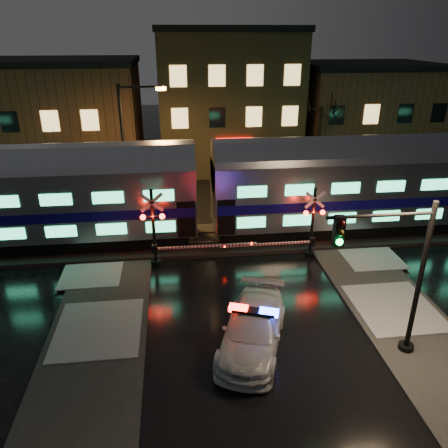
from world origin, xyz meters
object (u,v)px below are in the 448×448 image
at_px(police_car, 253,329).
at_px(crossing_signal_right, 306,231).
at_px(streetlight, 128,145).
at_px(crossing_signal_left, 161,236).
at_px(traffic_light, 395,280).

bearing_deg(police_car, crossing_signal_right, 78.73).
height_order(police_car, streetlight, streetlight).
bearing_deg(crossing_signal_right, crossing_signal_left, 179.96).
distance_m(police_car, streetlight, 15.32).
bearing_deg(traffic_light, crossing_signal_left, 133.32).
height_order(crossing_signal_left, traffic_light, traffic_light).
bearing_deg(crossing_signal_left, streetlight, 105.97).
bearing_deg(traffic_light, streetlight, 121.96).
height_order(police_car, crossing_signal_right, crossing_signal_right).
distance_m(crossing_signal_left, streetlight, 7.68).
relative_size(crossing_signal_right, traffic_light, 0.91).
distance_m(traffic_light, streetlight, 18.14).
distance_m(crossing_signal_right, crossing_signal_left, 7.76).
bearing_deg(police_car, streetlight, 131.57).
relative_size(crossing_signal_right, crossing_signal_left, 0.94).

